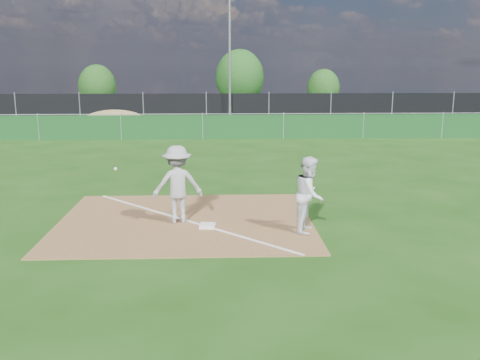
% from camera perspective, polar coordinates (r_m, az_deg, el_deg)
% --- Properties ---
extents(ground, '(90.00, 90.00, 0.00)m').
position_cam_1_polar(ground, '(21.66, -4.37, 2.50)').
color(ground, '#17400D').
rests_on(ground, ground).
extents(infield_dirt, '(6.00, 5.00, 0.02)m').
position_cam_1_polar(infield_dirt, '(12.90, -5.83, -4.35)').
color(infield_dirt, brown).
rests_on(infield_dirt, ground).
extents(foul_line, '(5.01, 5.01, 0.01)m').
position_cam_1_polar(foul_line, '(12.89, -5.83, -4.28)').
color(foul_line, white).
rests_on(foul_line, infield_dirt).
extents(green_fence, '(44.00, 0.05, 1.20)m').
position_cam_1_polar(green_fence, '(26.52, -4.00, 5.64)').
color(green_fence, '#113E17').
rests_on(green_fence, ground).
extents(dirt_mound, '(3.38, 2.60, 1.17)m').
position_cam_1_polar(dirt_mound, '(30.55, -13.27, 6.20)').
color(dirt_mound, '#977F49').
rests_on(dirt_mound, ground).
extents(black_fence, '(46.00, 0.04, 1.80)m').
position_cam_1_polar(black_fence, '(34.45, -3.61, 7.70)').
color(black_fence, black).
rests_on(black_fence, ground).
extents(parking_lot, '(46.00, 9.00, 0.01)m').
position_cam_1_polar(parking_lot, '(39.51, -3.42, 7.00)').
color(parking_lot, black).
rests_on(parking_lot, ground).
extents(light_pole, '(0.16, 0.16, 8.00)m').
position_cam_1_polar(light_pole, '(34.03, -1.10, 12.89)').
color(light_pole, slate).
rests_on(light_pole, ground).
extents(first_base, '(0.38, 0.38, 0.07)m').
position_cam_1_polar(first_base, '(12.32, -3.49, -4.88)').
color(first_base, white).
rests_on(first_base, infield_dirt).
extents(play_at_first, '(2.05, 0.90, 1.83)m').
position_cam_1_polar(play_at_first, '(12.57, -6.69, -0.46)').
color(play_at_first, '#A9A9AB').
rests_on(play_at_first, infield_dirt).
extents(runner, '(0.87, 0.99, 1.71)m').
position_cam_1_polar(runner, '(11.96, 7.44, -1.54)').
color(runner, white).
rests_on(runner, ground).
extents(car_left, '(4.73, 3.46, 1.50)m').
position_cam_1_polar(car_left, '(38.88, -13.91, 7.69)').
color(car_left, '#A8AAB0').
rests_on(car_left, parking_lot).
extents(car_mid, '(4.61, 3.03, 1.44)m').
position_cam_1_polar(car_mid, '(38.82, -5.90, 7.94)').
color(car_mid, black).
rests_on(car_mid, parking_lot).
extents(car_right, '(4.81, 2.60, 1.32)m').
position_cam_1_polar(car_right, '(39.93, 5.09, 7.99)').
color(car_right, black).
rests_on(car_right, parking_lot).
extents(tree_left, '(3.02, 3.02, 3.58)m').
position_cam_1_polar(tree_left, '(45.43, -14.99, 9.64)').
color(tree_left, '#382316').
rests_on(tree_left, ground).
extents(tree_mid, '(4.08, 4.08, 4.84)m').
position_cam_1_polar(tree_mid, '(45.90, -0.02, 10.88)').
color(tree_mid, '#382316').
rests_on(tree_mid, ground).
extents(tree_right, '(2.71, 2.71, 3.21)m').
position_cam_1_polar(tree_right, '(45.98, 8.89, 9.70)').
color(tree_right, '#382316').
rests_on(tree_right, ground).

